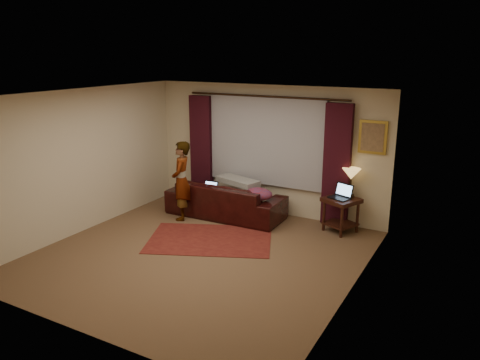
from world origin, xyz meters
name	(u,v)px	position (x,y,z in m)	size (l,w,h in m)	color
floor	(199,255)	(0.00, 0.00, -0.01)	(5.00, 5.00, 0.01)	brown
ceiling	(195,95)	(0.00, 0.00, 2.60)	(5.00, 5.00, 0.02)	silver
wall_back	(267,150)	(0.00, 2.50, 1.30)	(5.00, 0.02, 2.60)	beige
wall_front	(72,231)	(0.00, -2.50, 1.30)	(5.00, 0.02, 2.60)	beige
wall_left	(83,161)	(-2.50, 0.00, 1.30)	(0.02, 5.00, 2.60)	beige
wall_right	(356,203)	(2.50, 0.00, 1.30)	(0.02, 5.00, 2.60)	beige
sheer_curtain	(266,141)	(0.00, 2.44, 1.50)	(2.50, 0.05, 1.80)	#A1A1A9
drape_left	(202,149)	(-1.50, 2.39, 1.18)	(0.50, 0.14, 2.30)	black
drape_right	(337,165)	(1.50, 2.39, 1.18)	(0.50, 0.14, 2.30)	black
curtain_rod	(265,96)	(0.00, 2.39, 2.38)	(0.04, 0.04, 3.40)	black
picture_frame	(373,137)	(2.10, 2.47, 1.75)	(0.50, 0.04, 0.60)	#B18F34
sofa	(226,193)	(-0.58, 1.84, 0.48)	(2.37, 1.02, 0.95)	black
throw_blanket	(238,169)	(-0.41, 2.04, 0.96)	(0.93, 0.37, 0.11)	gray
clothing_pile	(259,194)	(0.20, 1.76, 0.59)	(0.54, 0.42, 0.23)	#652842
laptop_sofa	(208,188)	(-0.89, 1.69, 0.59)	(0.30, 0.33, 0.22)	black
area_rug	(210,239)	(-0.20, 0.64, 0.01)	(2.15, 1.43, 0.01)	maroon
end_table	(341,215)	(1.70, 2.13, 0.32)	(0.56, 0.56, 0.64)	black
tiffany_lamp	(351,183)	(1.80, 2.30, 0.91)	(0.33, 0.33, 0.53)	olive
laptop_table	(340,192)	(1.67, 2.10, 0.77)	(0.36, 0.39, 0.26)	black
person	(181,181)	(-1.26, 1.29, 0.78)	(0.46, 0.46, 1.56)	gray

